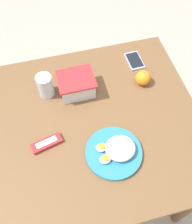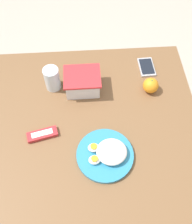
{
  "view_description": "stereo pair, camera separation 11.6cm",
  "coord_description": "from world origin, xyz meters",
  "px_view_note": "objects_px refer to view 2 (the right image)",
  "views": [
    {
      "loc": [
        -0.13,
        -0.56,
        1.76
      ],
      "look_at": [
        0.02,
        0.03,
        0.77
      ],
      "focal_mm": 42.0,
      "sensor_mm": 36.0,
      "label": 1
    },
    {
      "loc": [
        -0.02,
        -0.58,
        1.76
      ],
      "look_at": [
        0.02,
        0.03,
        0.77
      ],
      "focal_mm": 42.0,
      "sensor_mm": 36.0,
      "label": 2
    }
  ],
  "objects_px": {
    "rice_plate": "(107,154)",
    "candy_bar": "(42,134)",
    "drinking_glass": "(52,79)",
    "cell_phone": "(147,67)",
    "orange_fruit": "(151,85)",
    "food_container": "(82,83)"
  },
  "relations": [
    {
      "from": "drinking_glass",
      "to": "cell_phone",
      "type": "bearing_deg",
      "value": 10.79
    },
    {
      "from": "food_container",
      "to": "rice_plate",
      "type": "xyz_separation_m",
      "value": [
        0.09,
        -0.36,
        -0.02
      ]
    },
    {
      "from": "rice_plate",
      "to": "candy_bar",
      "type": "relative_size",
      "value": 1.72
    },
    {
      "from": "orange_fruit",
      "to": "cell_phone",
      "type": "relative_size",
      "value": 0.59
    },
    {
      "from": "rice_plate",
      "to": "food_container",
      "type": "bearing_deg",
      "value": 103.45
    },
    {
      "from": "orange_fruit",
      "to": "rice_plate",
      "type": "distance_m",
      "value": 0.4
    },
    {
      "from": "food_container",
      "to": "candy_bar",
      "type": "height_order",
      "value": "food_container"
    },
    {
      "from": "orange_fruit",
      "to": "candy_bar",
      "type": "distance_m",
      "value": 0.55
    },
    {
      "from": "food_container",
      "to": "drinking_glass",
      "type": "relative_size",
      "value": 1.42
    },
    {
      "from": "orange_fruit",
      "to": "cell_phone",
      "type": "xyz_separation_m",
      "value": [
        0.01,
        0.14,
        -0.03
      ]
    },
    {
      "from": "orange_fruit",
      "to": "candy_bar",
      "type": "relative_size",
      "value": 0.54
    },
    {
      "from": "drinking_glass",
      "to": "food_container",
      "type": "bearing_deg",
      "value": -8.69
    },
    {
      "from": "food_container",
      "to": "rice_plate",
      "type": "height_order",
      "value": "food_container"
    },
    {
      "from": "food_container",
      "to": "orange_fruit",
      "type": "distance_m",
      "value": 0.32
    },
    {
      "from": "candy_bar",
      "to": "drinking_glass",
      "type": "height_order",
      "value": "drinking_glass"
    },
    {
      "from": "rice_plate",
      "to": "cell_phone",
      "type": "relative_size",
      "value": 1.91
    },
    {
      "from": "rice_plate",
      "to": "drinking_glass",
      "type": "height_order",
      "value": "drinking_glass"
    },
    {
      "from": "food_container",
      "to": "candy_bar",
      "type": "bearing_deg",
      "value": -127.08
    },
    {
      "from": "candy_bar",
      "to": "orange_fruit",
      "type": "bearing_deg",
      "value": 22.79
    },
    {
      "from": "food_container",
      "to": "cell_phone",
      "type": "distance_m",
      "value": 0.35
    },
    {
      "from": "orange_fruit",
      "to": "candy_bar",
      "type": "height_order",
      "value": "orange_fruit"
    },
    {
      "from": "rice_plate",
      "to": "candy_bar",
      "type": "bearing_deg",
      "value": 157.28
    }
  ]
}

